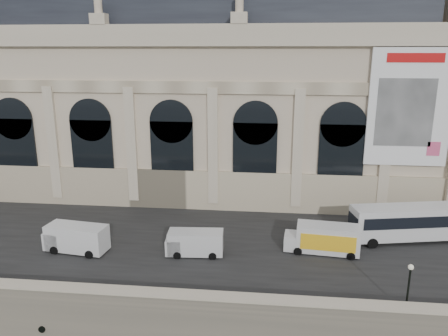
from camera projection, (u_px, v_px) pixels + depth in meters
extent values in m
cube|color=gray|center=(218.00, 198.00, 67.65)|extent=(160.00, 70.00, 6.00)
cube|color=#2D2D2D|center=(195.00, 235.00, 46.71)|extent=(160.00, 24.00, 0.06)
cube|color=gray|center=(165.00, 300.00, 33.72)|extent=(160.00, 1.20, 1.10)
cube|color=beige|center=(164.00, 293.00, 33.56)|extent=(160.00, 1.40, 0.12)
cube|color=beige|center=(172.00, 111.00, 60.76)|extent=(68.00, 18.00, 22.00)
cube|color=beige|center=(158.00, 189.00, 54.22)|extent=(68.60, 0.40, 5.00)
cube|color=beige|center=(151.00, 35.00, 49.26)|extent=(69.00, 0.80, 2.40)
cube|color=beige|center=(153.00, 87.00, 50.93)|extent=(68.00, 0.30, 1.40)
cube|color=#292D36|center=(168.00, 4.00, 57.08)|extent=(64.00, 15.00, 6.00)
cube|color=black|center=(17.00, 154.00, 55.00)|extent=(5.20, 0.25, 9.00)
cylinder|color=black|center=(12.00, 119.00, 53.82)|extent=(5.20, 0.25, 5.20)
cube|color=beige|center=(53.00, 143.00, 54.02)|extent=(1.20, 0.50, 14.00)
cube|color=black|center=(93.00, 156.00, 53.97)|extent=(5.20, 0.25, 9.00)
cylinder|color=black|center=(90.00, 120.00, 52.78)|extent=(5.20, 0.25, 5.20)
cube|color=beige|center=(131.00, 145.00, 52.99)|extent=(1.20, 0.50, 14.00)
cube|color=black|center=(172.00, 158.00, 52.93)|extent=(5.20, 0.25, 9.00)
cylinder|color=black|center=(171.00, 121.00, 51.74)|extent=(5.20, 0.25, 5.20)
cube|color=beige|center=(213.00, 147.00, 51.95)|extent=(1.20, 0.50, 14.00)
cube|color=black|center=(255.00, 160.00, 51.89)|extent=(5.20, 0.25, 9.00)
cylinder|color=black|center=(255.00, 123.00, 50.71)|extent=(5.20, 0.25, 5.20)
cube|color=beige|center=(298.00, 149.00, 50.91)|extent=(1.20, 0.50, 14.00)
cube|color=black|center=(341.00, 163.00, 50.85)|extent=(5.20, 0.25, 9.00)
cylinder|color=black|center=(343.00, 124.00, 49.67)|extent=(5.20, 0.25, 5.20)
cube|color=beige|center=(386.00, 151.00, 49.87)|extent=(1.20, 0.50, 14.00)
cube|color=white|center=(410.00, 108.00, 48.16)|extent=(9.00, 0.35, 13.00)
cube|color=#BA0C0C|center=(416.00, 58.00, 46.54)|extent=(6.00, 0.06, 1.00)
cube|color=gray|center=(405.00, 113.00, 48.15)|extent=(6.20, 0.06, 7.50)
cube|color=#D44B77|center=(434.00, 149.00, 48.83)|extent=(1.40, 0.06, 1.60)
cube|color=silver|center=(414.00, 222.00, 44.86)|extent=(13.16, 5.24, 3.33)
cube|color=black|center=(353.00, 221.00, 44.18)|extent=(0.58, 2.44, 1.29)
cube|color=black|center=(421.00, 223.00, 43.42)|extent=(11.58, 2.47, 1.18)
cube|color=black|center=(407.00, 213.00, 46.08)|extent=(11.58, 2.47, 1.18)
cylinder|color=black|center=(372.00, 243.00, 43.55)|extent=(1.12, 0.53, 1.07)
cylinder|color=black|center=(362.00, 233.00, 46.13)|extent=(1.12, 0.53, 1.07)
cylinder|color=black|center=(448.00, 229.00, 47.02)|extent=(1.12, 0.53, 1.07)
cube|color=silver|center=(196.00, 242.00, 42.01)|extent=(5.38, 2.39, 2.24)
cube|color=silver|center=(174.00, 245.00, 42.18)|extent=(1.61, 2.14, 1.56)
cube|color=black|center=(168.00, 240.00, 42.06)|extent=(0.18, 1.75, 0.78)
cylinder|color=black|center=(177.00, 256.00, 41.34)|extent=(0.75, 0.29, 0.74)
cylinder|color=black|center=(180.00, 246.00, 43.31)|extent=(0.75, 0.29, 0.74)
cylinder|color=black|center=(213.00, 256.00, 41.21)|extent=(0.75, 0.29, 0.74)
cylinder|color=black|center=(214.00, 247.00, 43.18)|extent=(0.75, 0.29, 0.74)
cube|color=silver|center=(77.00, 238.00, 42.67)|extent=(6.15, 3.05, 2.51)
cube|color=silver|center=(56.00, 239.00, 43.31)|extent=(1.94, 2.49, 1.75)
cube|color=black|center=(50.00, 233.00, 43.29)|extent=(0.32, 1.96, 0.87)
cylinder|color=black|center=(54.00, 250.00, 42.31)|extent=(0.86, 0.38, 0.83)
cylinder|color=black|center=(68.00, 241.00, 44.45)|extent=(0.86, 0.38, 0.83)
cylinder|color=black|center=(89.00, 255.00, 41.44)|extent=(0.86, 0.38, 0.83)
cylinder|color=black|center=(101.00, 245.00, 43.59)|extent=(0.86, 0.38, 0.83)
cube|color=silver|center=(328.00, 238.00, 42.36)|extent=(6.15, 2.87, 2.68)
cube|color=yellow|center=(328.00, 243.00, 41.26)|extent=(5.14, 0.58, 1.59)
cube|color=#BA0C0C|center=(328.00, 243.00, 41.26)|extent=(2.96, 0.34, 0.59)
cube|color=silver|center=(293.00, 241.00, 43.19)|extent=(1.80, 2.33, 1.49)
cylinder|color=black|center=(298.00, 251.00, 42.14)|extent=(0.82, 0.36, 0.79)
cylinder|color=black|center=(299.00, 242.00, 44.29)|extent=(0.82, 0.36, 0.79)
cylinder|color=black|center=(351.00, 256.00, 41.15)|extent=(0.82, 0.36, 0.79)
cylinder|color=black|center=(349.00, 246.00, 43.30)|extent=(0.82, 0.36, 0.79)
cylinder|color=black|center=(405.00, 311.00, 32.91)|extent=(0.41, 0.41, 0.38)
cylinder|color=black|center=(408.00, 291.00, 32.46)|extent=(0.15, 0.15, 3.76)
sphere|color=beige|center=(411.00, 267.00, 31.94)|extent=(0.41, 0.41, 0.41)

